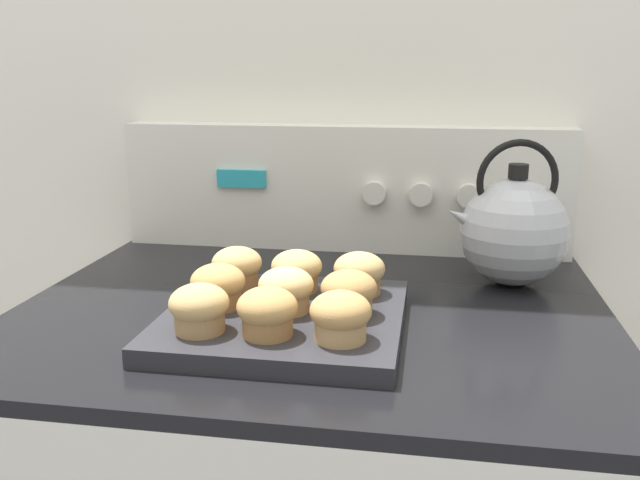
{
  "coord_description": "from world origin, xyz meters",
  "views": [
    {
      "loc": [
        0.15,
        -0.49,
        1.21
      ],
      "look_at": [
        0.02,
        0.28,
        1.01
      ],
      "focal_mm": 38.0,
      "sensor_mm": 36.0,
      "label": 1
    }
  ],
  "objects_px": {
    "muffin_r2_c1": "(297,271)",
    "muffin_r2_c2": "(359,273)",
    "muffin_r1_c1": "(286,290)",
    "muffin_pan": "(284,319)",
    "muffin_r0_c1": "(267,312)",
    "muffin_r1_c2": "(349,293)",
    "muffin_r2_c0": "(237,267)",
    "muffin_r0_c2": "(340,316)",
    "muffin_r0_c0": "(199,308)",
    "tea_kettle": "(513,230)",
    "muffin_r1_c0": "(218,286)"
  },
  "relations": [
    {
      "from": "muffin_r1_c1",
      "to": "muffin_r0_c1",
      "type": "bearing_deg",
      "value": -92.92
    },
    {
      "from": "muffin_r0_c1",
      "to": "muffin_r2_c0",
      "type": "height_order",
      "value": "same"
    },
    {
      "from": "muffin_r1_c2",
      "to": "muffin_r0_c1",
      "type": "bearing_deg",
      "value": -135.6
    },
    {
      "from": "muffin_r2_c0",
      "to": "muffin_r2_c2",
      "type": "xyz_separation_m",
      "value": [
        0.16,
        0.0,
        0.0
      ]
    },
    {
      "from": "muffin_r2_c1",
      "to": "muffin_r2_c2",
      "type": "xyz_separation_m",
      "value": [
        0.08,
        0.0,
        0.0
      ]
    },
    {
      "from": "muffin_r1_c2",
      "to": "muffin_r2_c0",
      "type": "bearing_deg",
      "value": 153.16
    },
    {
      "from": "muffin_pan",
      "to": "muffin_r2_c1",
      "type": "xyz_separation_m",
      "value": [
        -0.0,
        0.08,
        0.04
      ]
    },
    {
      "from": "muffin_r1_c2",
      "to": "muffin_r2_c2",
      "type": "distance_m",
      "value": 0.08
    },
    {
      "from": "muffin_r0_c1",
      "to": "muffin_r1_c2",
      "type": "xyz_separation_m",
      "value": [
        0.08,
        0.08,
        0.0
      ]
    },
    {
      "from": "muffin_r2_c1",
      "to": "muffin_r2_c2",
      "type": "bearing_deg",
      "value": 2.05
    },
    {
      "from": "muffin_r1_c0",
      "to": "muffin_r0_c0",
      "type": "bearing_deg",
      "value": -87.17
    },
    {
      "from": "muffin_pan",
      "to": "muffin_r0_c1",
      "type": "distance_m",
      "value": 0.08
    },
    {
      "from": "muffin_r1_c0",
      "to": "muffin_r2_c1",
      "type": "bearing_deg",
      "value": 43.97
    },
    {
      "from": "muffin_r1_c1",
      "to": "muffin_r1_c2",
      "type": "bearing_deg",
      "value": 0.59
    },
    {
      "from": "muffin_pan",
      "to": "muffin_r2_c0",
      "type": "xyz_separation_m",
      "value": [
        -0.08,
        0.08,
        0.04
      ]
    },
    {
      "from": "muffin_pan",
      "to": "tea_kettle",
      "type": "xyz_separation_m",
      "value": [
        0.28,
        0.22,
        0.07
      ]
    },
    {
      "from": "muffin_r0_c1",
      "to": "tea_kettle",
      "type": "height_order",
      "value": "tea_kettle"
    },
    {
      "from": "muffin_pan",
      "to": "muffin_r0_c2",
      "type": "distance_m",
      "value": 0.11
    },
    {
      "from": "muffin_r2_c1",
      "to": "tea_kettle",
      "type": "relative_size",
      "value": 0.32
    },
    {
      "from": "muffin_r1_c2",
      "to": "muffin_r2_c2",
      "type": "bearing_deg",
      "value": 87.67
    },
    {
      "from": "muffin_r0_c0",
      "to": "muffin_r0_c1",
      "type": "bearing_deg",
      "value": 0.83
    },
    {
      "from": "muffin_pan",
      "to": "muffin_r0_c0",
      "type": "distance_m",
      "value": 0.11
    },
    {
      "from": "muffin_pan",
      "to": "muffin_r0_c2",
      "type": "relative_size",
      "value": 4.25
    },
    {
      "from": "muffin_pan",
      "to": "muffin_r2_c1",
      "type": "height_order",
      "value": "muffin_r2_c1"
    },
    {
      "from": "muffin_r0_c2",
      "to": "muffin_r2_c1",
      "type": "distance_m",
      "value": 0.17
    },
    {
      "from": "muffin_pan",
      "to": "muffin_r1_c0",
      "type": "relative_size",
      "value": 4.25
    },
    {
      "from": "muffin_r1_c2",
      "to": "muffin_r2_c2",
      "type": "relative_size",
      "value": 1.0
    },
    {
      "from": "muffin_r2_c0",
      "to": "muffin_r0_c2",
      "type": "bearing_deg",
      "value": -44.58
    },
    {
      "from": "muffin_r0_c2",
      "to": "tea_kettle",
      "type": "distance_m",
      "value": 0.36
    },
    {
      "from": "muffin_r0_c1",
      "to": "muffin_r1_c2",
      "type": "relative_size",
      "value": 1.0
    },
    {
      "from": "muffin_r0_c0",
      "to": "muffin_pan",
      "type": "bearing_deg",
      "value": 45.33
    },
    {
      "from": "muffin_r0_c1",
      "to": "muffin_r2_c2",
      "type": "xyz_separation_m",
      "value": [
        0.08,
        0.16,
        0.0
      ]
    },
    {
      "from": "muffin_r0_c0",
      "to": "muffin_r1_c2",
      "type": "distance_m",
      "value": 0.17
    },
    {
      "from": "muffin_r2_c0",
      "to": "tea_kettle",
      "type": "height_order",
      "value": "tea_kettle"
    },
    {
      "from": "muffin_r1_c1",
      "to": "muffin_r2_c1",
      "type": "distance_m",
      "value": 0.08
    },
    {
      "from": "muffin_r1_c1",
      "to": "muffin_r2_c2",
      "type": "xyz_separation_m",
      "value": [
        0.08,
        0.08,
        0.0
      ]
    },
    {
      "from": "muffin_r1_c1",
      "to": "muffin_r2_c1",
      "type": "bearing_deg",
      "value": 92.28
    },
    {
      "from": "muffin_r1_c1",
      "to": "muffin_r1_c2",
      "type": "distance_m",
      "value": 0.07
    },
    {
      "from": "muffin_r0_c0",
      "to": "muffin_r2_c0",
      "type": "bearing_deg",
      "value": 91.39
    },
    {
      "from": "muffin_r1_c1",
      "to": "muffin_r2_c0",
      "type": "distance_m",
      "value": 0.12
    },
    {
      "from": "muffin_r1_c2",
      "to": "muffin_r2_c1",
      "type": "relative_size",
      "value": 1.0
    },
    {
      "from": "muffin_r0_c0",
      "to": "muffin_r1_c1",
      "type": "distance_m",
      "value": 0.11
    },
    {
      "from": "muffin_r1_c0",
      "to": "muffin_r2_c0",
      "type": "distance_m",
      "value": 0.08
    },
    {
      "from": "muffin_r0_c1",
      "to": "muffin_r2_c0",
      "type": "relative_size",
      "value": 1.0
    },
    {
      "from": "muffin_r1_c1",
      "to": "muffin_r1_c2",
      "type": "height_order",
      "value": "same"
    },
    {
      "from": "muffin_r1_c0",
      "to": "muffin_r0_c1",
      "type": "bearing_deg",
      "value": -43.8
    },
    {
      "from": "muffin_r0_c2",
      "to": "muffin_r1_c0",
      "type": "bearing_deg",
      "value": 154.35
    },
    {
      "from": "muffin_r0_c1",
      "to": "muffin_r1_c1",
      "type": "xyz_separation_m",
      "value": [
        0.0,
        0.08,
        0.0
      ]
    },
    {
      "from": "muffin_pan",
      "to": "muffin_r1_c1",
      "type": "relative_size",
      "value": 4.25
    },
    {
      "from": "muffin_r0_c1",
      "to": "tea_kettle",
      "type": "distance_m",
      "value": 0.41
    }
  ]
}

